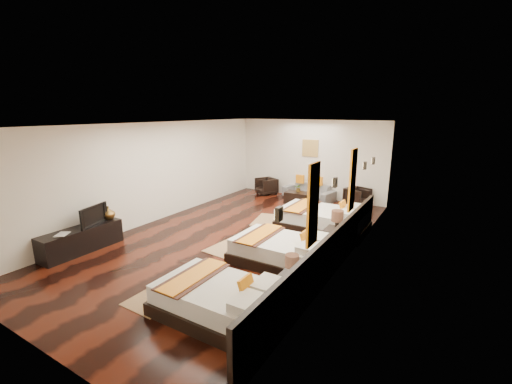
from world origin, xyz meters
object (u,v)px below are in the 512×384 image
Objects in this scene: bed_far at (324,219)px; nightstand_a at (291,286)px; tv_console at (82,240)px; coffee_table at (300,198)px; armchair_left at (266,186)px; figurine at (108,213)px; bed_near at (222,300)px; bed_mid at (284,251)px; tv at (91,215)px; table_plant at (299,188)px; book at (57,235)px; armchair_right at (357,197)px; nightstand_b at (336,238)px; sofa at (309,191)px.

nightstand_a is (0.75, -3.60, -0.00)m from bed_far.
coffee_table is (2.62, 6.20, -0.08)m from tv_console.
armchair_left is (-3.98, 6.26, 0.02)m from nightstand_a.
figurine reaches higher than nightstand_a.
bed_mid reaches higher than bed_near.
tv_console is 0.85m from figurine.
tv is 2.95× the size of table_plant.
armchair_right is at bearing 59.38° from book.
book is at bearing -151.28° from bed_mid.
tv_console is 1.80× the size of coffee_table.
figurine is at bearing -9.19° from tv.
armchair_right is (-0.57, 4.02, -0.03)m from nightstand_b.
bed_mid is at bearing 23.06° from tv_console.
book reaches higher than coffee_table.
sofa is (-1.58, 7.33, 0.01)m from bed_near.
armchair_right is (4.38, 7.40, -0.25)m from book.
figurine reaches higher than table_plant.
book is at bearing -90.00° from tv_console.
nightstand_a is at bearing 6.23° from tv_console.
bed_mid is 1.11× the size of sofa.
sofa is at bearing 67.26° from figurine.
nightstand_b is 4.06m from armchair_right.
coffee_table is (-1.58, 6.56, -0.07)m from bed_near.
bed_far reaches higher than table_plant.
book is (-0.05, -0.77, -0.22)m from tv.
tv is at bearing -98.21° from sofa.
armchair_left is at bearing 114.28° from bed_near.
sofa is 1.87× the size of coffee_table.
bed_far is 3.30× the size of armchair_left.
tv is 0.48m from figurine.
sofa is at bearing 83.67° from table_plant.
tv is 6.48m from table_plant.
tv is (-4.89, -0.28, 0.49)m from nightstand_a.
nightstand_b is 1.21× the size of tv.
bed_mid is 1.45m from nightstand_a.
bed_far is 7.57× the size of book.
armchair_right is at bearing -48.41° from tv.
table_plant is at bearing 65.30° from figurine.
tv reaches higher than armchair_left.
table_plant is (-1.84, -0.64, 0.22)m from armchair_right.
nightstand_b is 4.72m from sofa.
armchair_left is at bearing 140.54° from bed_far.
bed_near is at bearing -113.77° from tv.
bed_near is 4.21m from book.
armchair_left is at bearing 160.03° from coffee_table.
armchair_right is at bearing 98.02° from nightstand_b.
tv_console is 0.59m from book.
nightstand_a is (0.75, 0.90, 0.03)m from bed_near.
armchair_right is (0.18, 2.75, 0.02)m from bed_far.
tv is at bearing -113.36° from coffee_table.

